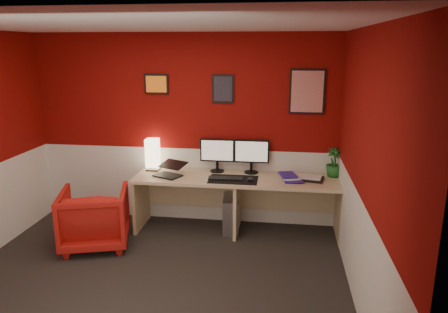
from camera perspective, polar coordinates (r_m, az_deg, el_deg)
ground at (r=4.49m, az=-10.17°, el=-16.78°), size 4.00×3.50×0.01m
ceiling at (r=3.85m, az=-11.90°, el=16.96°), size 4.00×3.50×0.01m
wall_back at (r=5.63m, az=-5.31°, el=3.57°), size 4.00×0.01×2.50m
wall_front at (r=2.51m, az=-24.03°, el=-12.05°), size 4.00×0.01×2.50m
wall_right at (r=3.85m, az=18.50°, el=-2.31°), size 0.01×3.50×2.50m
wainscot_back at (r=5.81m, az=-5.15°, el=-3.71°), size 4.00×0.01×1.00m
wainscot_right at (r=4.13m, az=17.58°, el=-12.33°), size 0.01×3.50×1.00m
desk at (r=5.43m, az=1.77°, el=-6.54°), size 2.60×0.65×0.73m
shoji_lamp at (r=5.66m, az=-9.59°, el=0.17°), size 0.16×0.16×0.40m
laptop at (r=5.37m, az=-7.63°, el=-1.53°), size 0.40×0.35×0.22m
monitor_left at (r=5.48m, az=-0.93°, el=0.87°), size 0.45×0.06×0.58m
monitor_right at (r=5.44m, az=3.73°, el=0.72°), size 0.45×0.06×0.58m
desk_mat at (r=5.22m, az=1.27°, el=-3.11°), size 0.60×0.38×0.01m
keyboard at (r=5.23m, az=0.19°, el=-2.93°), size 0.43×0.16×0.02m
mouse at (r=5.17m, az=3.55°, el=-3.13°), size 0.07×0.11×0.03m
book_bottom at (r=5.25m, az=8.00°, el=-3.03°), size 0.26×0.33×0.03m
book_middle at (r=5.27m, az=7.81°, el=-2.67°), size 0.25×0.31×0.02m
book_top at (r=5.23m, az=7.55°, el=-2.52°), size 0.25×0.30×0.02m
zen_tray at (r=5.32m, az=11.33°, el=-2.92°), size 0.39×0.32×0.03m
potted_plant at (r=5.47m, az=14.63°, el=-0.79°), size 0.25×0.25×0.37m
pc_tower at (r=5.53m, az=0.98°, el=-7.69°), size 0.24×0.46×0.45m
armchair at (r=5.31m, az=-17.00°, el=-7.84°), size 0.95×0.96×0.71m
art_left at (r=5.62m, az=-9.09°, el=9.62°), size 0.32×0.02×0.26m
art_center at (r=5.44m, az=-0.13°, el=9.10°), size 0.28×0.02×0.36m
art_right at (r=5.40m, az=11.14°, el=8.58°), size 0.44×0.02×0.56m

